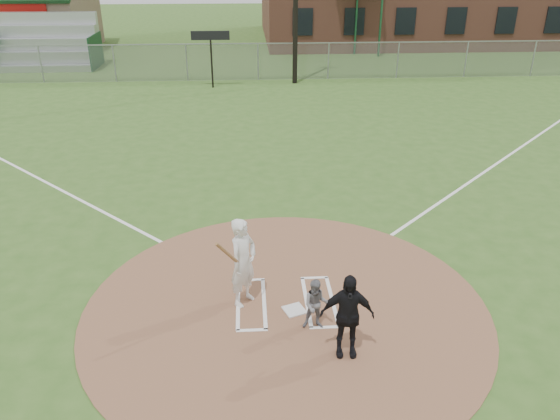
{
  "coord_description": "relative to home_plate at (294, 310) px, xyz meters",
  "views": [
    {
      "loc": [
        -0.71,
        -9.38,
        6.78
      ],
      "look_at": [
        0.0,
        2.0,
        1.3
      ],
      "focal_mm": 35.0,
      "sensor_mm": 36.0,
      "label": 1
    }
  ],
  "objects": [
    {
      "name": "ground",
      "position": [
        -0.16,
        0.15,
        -0.03
      ],
      "size": [
        140.0,
        140.0,
        0.0
      ],
      "primitive_type": "plane",
      "color": "#34591E",
      "rests_on": "ground"
    },
    {
      "name": "dirt_circle",
      "position": [
        -0.16,
        0.15,
        -0.02
      ],
      "size": [
        8.4,
        8.4,
        0.02
      ],
      "primitive_type": "cylinder",
      "color": "#8A5C41",
      "rests_on": "ground"
    },
    {
      "name": "home_plate",
      "position": [
        0.0,
        0.0,
        0.0
      ],
      "size": [
        0.53,
        0.53,
        0.03
      ],
      "primitive_type": "cube",
      "rotation": [
        0.0,
        0.0,
        0.37
      ],
      "color": "silver",
      "rests_on": "dirt_circle"
    },
    {
      "name": "foul_line_first",
      "position": [
        8.84,
        9.15,
        -0.03
      ],
      "size": [
        17.04,
        17.04,
        0.01
      ],
      "primitive_type": "cube",
      "rotation": [
        0.0,
        0.0,
        -0.79
      ],
      "color": "white",
      "rests_on": "ground"
    },
    {
      "name": "foul_line_third",
      "position": [
        -9.16,
        9.15,
        -0.03
      ],
      "size": [
        17.04,
        17.04,
        0.01
      ],
      "primitive_type": "cube",
      "rotation": [
        0.0,
        0.0,
        0.79
      ],
      "color": "white",
      "rests_on": "ground"
    },
    {
      "name": "catcher",
      "position": [
        0.37,
        -0.57,
        0.52
      ],
      "size": [
        0.55,
        0.44,
        1.07
      ],
      "primitive_type": "imported",
      "rotation": [
        0.0,
        0.0,
        -0.07
      ],
      "color": "slate",
      "rests_on": "dirt_circle"
    },
    {
      "name": "umpire",
      "position": [
        0.82,
        -1.34,
        0.82
      ],
      "size": [
        1.01,
        0.48,
        1.67
      ],
      "primitive_type": "imported",
      "rotation": [
        0.0,
        0.0,
        -0.07
      ],
      "color": "black",
      "rests_on": "dirt_circle"
    },
    {
      "name": "batters_boxes",
      "position": [
        -0.16,
        0.3,
        -0.01
      ],
      "size": [
        2.08,
        1.88,
        0.01
      ],
      "color": "white",
      "rests_on": "dirt_circle"
    },
    {
      "name": "batter_at_plate",
      "position": [
        -1.03,
        0.38,
        0.96
      ],
      "size": [
        0.93,
        1.07,
        1.94
      ],
      "color": "silver",
      "rests_on": "dirt_circle"
    },
    {
      "name": "outfield_fence",
      "position": [
        -0.16,
        22.15,
        0.98
      ],
      "size": [
        56.08,
        0.08,
        2.03
      ],
      "color": "slate",
      "rests_on": "ground"
    },
    {
      "name": "bleachers",
      "position": [
        -13.16,
        26.35,
        1.56
      ],
      "size": [
        6.08,
        3.2,
        3.2
      ],
      "color": "#B7BABF",
      "rests_on": "ground"
    },
    {
      "name": "clubhouse",
      "position": [
        -18.16,
        33.15,
        2.36
      ],
      "size": [
        12.2,
        8.71,
        6.23
      ],
      "color": "gray",
      "rests_on": "ground"
    },
    {
      "name": "scoreboard_sign",
      "position": [
        -2.66,
        20.35,
        2.35
      ],
      "size": [
        2.0,
        0.1,
        2.93
      ],
      "color": "black",
      "rests_on": "ground"
    }
  ]
}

